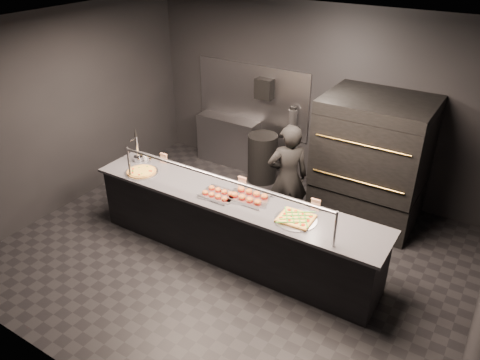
{
  "coord_description": "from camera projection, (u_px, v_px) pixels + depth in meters",
  "views": [
    {
      "loc": [
        2.82,
        -4.33,
        4.02
      ],
      "look_at": [
        -0.02,
        0.2,
        1.07
      ],
      "focal_mm": 35.0,
      "sensor_mm": 36.0,
      "label": 1
    }
  ],
  "objects": [
    {
      "name": "room",
      "position": [
        233.0,
        155.0,
        5.79
      ],
      "size": [
        6.04,
        6.0,
        3.0
      ],
      "color": "black",
      "rests_on": "ground"
    },
    {
      "name": "service_counter",
      "position": [
        233.0,
        226.0,
        6.24
      ],
      "size": [
        4.1,
        0.78,
        1.37
      ],
      "color": "black",
      "rests_on": "ground"
    },
    {
      "name": "pizza_oven",
      "position": [
        372.0,
        160.0,
        6.85
      ],
      "size": [
        1.5,
        1.23,
        1.91
      ],
      "color": "black",
      "rests_on": "ground"
    },
    {
      "name": "prep_shelf",
      "position": [
        229.0,
        141.0,
        8.72
      ],
      "size": [
        1.2,
        0.35,
        0.9
      ],
      "primitive_type": "cube",
      "color": "#99999E",
      "rests_on": "ground"
    },
    {
      "name": "towel_dispenser",
      "position": [
        265.0,
        89.0,
        7.91
      ],
      "size": [
        0.3,
        0.2,
        0.35
      ],
      "primitive_type": "cube",
      "color": "black",
      "rests_on": "room"
    },
    {
      "name": "fire_extinguisher",
      "position": [
        292.0,
        122.0,
        7.9
      ],
      "size": [
        0.14,
        0.14,
        0.51
      ],
      "color": "#B2B2B7",
      "rests_on": "room"
    },
    {
      "name": "beer_tap",
      "position": [
        138.0,
        152.0,
        6.84
      ],
      "size": [
        0.14,
        0.2,
        0.54
      ],
      "color": "silver",
      "rests_on": "service_counter"
    },
    {
      "name": "round_pizza",
      "position": [
        142.0,
        172.0,
        6.59
      ],
      "size": [
        0.47,
        0.47,
        0.03
      ],
      "color": "silver",
      "rests_on": "service_counter"
    },
    {
      "name": "slider_tray_a",
      "position": [
        218.0,
        194.0,
        6.03
      ],
      "size": [
        0.48,
        0.39,
        0.07
      ],
      "color": "silver",
      "rests_on": "service_counter"
    },
    {
      "name": "slider_tray_b",
      "position": [
        249.0,
        196.0,
        5.97
      ],
      "size": [
        0.59,
        0.5,
        0.08
      ],
      "color": "silver",
      "rests_on": "service_counter"
    },
    {
      "name": "square_pizza",
      "position": [
        296.0,
        219.0,
        5.54
      ],
      "size": [
        0.51,
        0.51,
        0.05
      ],
      "color": "silver",
      "rests_on": "service_counter"
    },
    {
      "name": "condiment_jar",
      "position": [
        147.0,
        159.0,
        6.87
      ],
      "size": [
        0.14,
        0.06,
        0.09
      ],
      "color": "silver",
      "rests_on": "service_counter"
    },
    {
      "name": "tent_cards",
      "position": [
        236.0,
        180.0,
        6.26
      ],
      "size": [
        2.53,
        0.04,
        0.15
      ],
      "color": "white",
      "rests_on": "service_counter"
    },
    {
      "name": "trash_bin",
      "position": [
        262.0,
        158.0,
        8.13
      ],
      "size": [
        0.51,
        0.51,
        0.85
      ],
      "primitive_type": "cylinder",
      "color": "black",
      "rests_on": "ground"
    },
    {
      "name": "worker",
      "position": [
        288.0,
        178.0,
        6.68
      ],
      "size": [
        0.71,
        0.68,
        1.63
      ],
      "primitive_type": "imported",
      "rotation": [
        0.0,
        0.0,
        3.84
      ],
      "color": "black",
      "rests_on": "ground"
    }
  ]
}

